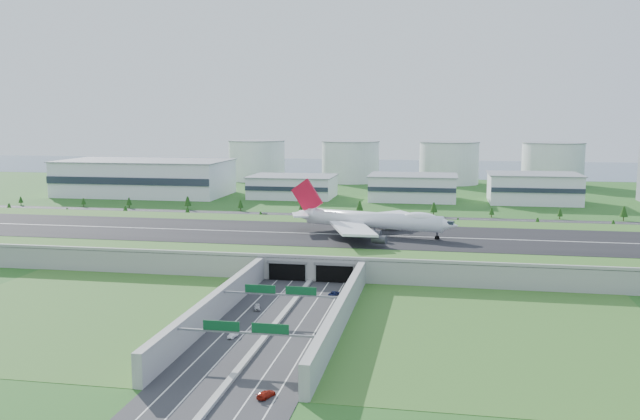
% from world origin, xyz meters
% --- Properties ---
extents(ground, '(1200.00, 1200.00, 0.00)m').
position_xyz_m(ground, '(0.00, 0.00, 0.00)').
color(ground, '#1D4917').
rests_on(ground, ground).
extents(airfield_deck, '(520.00, 100.00, 9.20)m').
position_xyz_m(airfield_deck, '(0.00, -0.09, 4.12)').
color(airfield_deck, gray).
rests_on(airfield_deck, ground).
extents(underpass_road, '(38.80, 120.40, 8.00)m').
position_xyz_m(underpass_road, '(0.00, -99.42, 3.43)').
color(underpass_road, '#28282B').
rests_on(underpass_road, ground).
extents(sign_gantry_near, '(38.70, 0.70, 9.80)m').
position_xyz_m(sign_gantry_near, '(0.00, -95.04, 6.95)').
color(sign_gantry_near, gray).
rests_on(sign_gantry_near, ground).
extents(sign_gantry_far, '(38.70, 0.70, 9.80)m').
position_xyz_m(sign_gantry_far, '(0.00, -130.04, 6.95)').
color(sign_gantry_far, gray).
rests_on(sign_gantry_far, ground).
extents(north_expressway, '(560.00, 36.00, 0.12)m').
position_xyz_m(north_expressway, '(0.00, 95.00, 0.06)').
color(north_expressway, '#28282B').
rests_on(north_expressway, ground).
extents(tree_row, '(495.40, 48.38, 8.13)m').
position_xyz_m(tree_row, '(21.25, 96.37, 4.47)').
color(tree_row, '#3D2819').
rests_on(tree_row, ground).
extents(hangar_west, '(120.00, 60.00, 25.00)m').
position_xyz_m(hangar_west, '(-170.00, 185.00, 12.50)').
color(hangar_west, silver).
rests_on(hangar_west, ground).
extents(hangar_mid_a, '(58.00, 42.00, 15.00)m').
position_xyz_m(hangar_mid_a, '(-60.00, 190.00, 7.50)').
color(hangar_mid_a, silver).
rests_on(hangar_mid_a, ground).
extents(hangar_mid_b, '(58.00, 42.00, 17.00)m').
position_xyz_m(hangar_mid_b, '(25.00, 190.00, 8.50)').
color(hangar_mid_b, silver).
rests_on(hangar_mid_b, ground).
extents(hangar_mid_c, '(58.00, 42.00, 19.00)m').
position_xyz_m(hangar_mid_c, '(105.00, 190.00, 9.50)').
color(hangar_mid_c, silver).
rests_on(hangar_mid_c, ground).
extents(fuel_tank_a, '(50.00, 50.00, 35.00)m').
position_xyz_m(fuel_tank_a, '(-120.00, 310.00, 17.50)').
color(fuel_tank_a, silver).
rests_on(fuel_tank_a, ground).
extents(fuel_tank_b, '(50.00, 50.00, 35.00)m').
position_xyz_m(fuel_tank_b, '(-35.00, 310.00, 17.50)').
color(fuel_tank_b, silver).
rests_on(fuel_tank_b, ground).
extents(fuel_tank_c, '(50.00, 50.00, 35.00)m').
position_xyz_m(fuel_tank_c, '(50.00, 310.00, 17.50)').
color(fuel_tank_c, silver).
rests_on(fuel_tank_c, ground).
extents(fuel_tank_d, '(50.00, 50.00, 35.00)m').
position_xyz_m(fuel_tank_d, '(135.00, 310.00, 17.50)').
color(fuel_tank_d, silver).
rests_on(fuel_tank_d, ground).
extents(bay_water, '(1200.00, 260.00, 0.06)m').
position_xyz_m(bay_water, '(0.00, 480.00, 0.03)').
color(bay_water, '#365067').
rests_on(bay_water, ground).
extents(boeing_747, '(73.30, 68.47, 23.07)m').
position_xyz_m(boeing_747, '(16.09, 2.05, 14.52)').
color(boeing_747, white).
rests_on(boeing_747, airfield_deck).
extents(car_0, '(3.16, 5.28, 1.68)m').
position_xyz_m(car_0, '(-9.09, -87.45, 0.96)').
color(car_0, '#B5B4B9').
rests_on(car_0, ground).
extents(car_1, '(2.06, 4.42, 1.40)m').
position_xyz_m(car_1, '(-8.45, -113.61, 0.82)').
color(car_1, silver).
rests_on(car_1, ground).
extents(car_2, '(3.38, 5.70, 1.48)m').
position_xyz_m(car_2, '(11.16, -67.72, 0.86)').
color(car_2, '#0C143F').
rests_on(car_2, ground).
extents(car_3, '(3.73, 5.32, 1.43)m').
position_xyz_m(car_3, '(9.96, -149.21, 0.84)').
color(car_3, maroon).
rests_on(car_3, ground).
extents(car_4, '(5.15, 3.34, 1.63)m').
position_xyz_m(car_4, '(-101.47, 86.55, 0.93)').
color(car_4, slate).
rests_on(car_4, ground).
extents(car_5, '(4.31, 2.31, 1.35)m').
position_xyz_m(car_5, '(35.19, 100.77, 0.79)').
color(car_5, black).
rests_on(car_5, ground).
extents(car_7, '(4.74, 2.10, 1.35)m').
position_xyz_m(car_7, '(-58.64, 103.75, 0.80)').
color(car_7, silver).
rests_on(car_7, ground).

